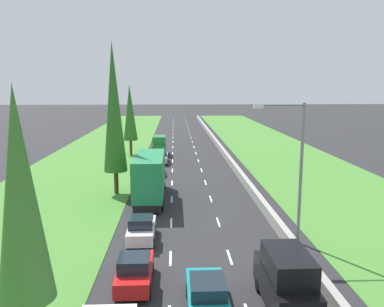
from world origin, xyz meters
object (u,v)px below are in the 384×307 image
object	(u,v)px
poplar_tree_second	(114,108)
street_light_mast	(296,164)
white_hatchback_left_lane	(142,229)
silver_sedan_left_lane	(161,157)
teal_sedan_centre_lane	(207,296)
poplar_tree_third	(130,113)
red_hatchback_left_lane	(135,271)
green_box_truck_left_lane	(150,176)
green_van_left_lane	(159,145)
grey_hatchback_left_lane	(155,167)
black_van_right_lane	(286,280)
poplar_tree_nearest	(20,197)

from	to	relation	value
poplar_tree_second	street_light_mast	bearing A→B (deg)	-43.11
white_hatchback_left_lane	silver_sedan_left_lane	bearing A→B (deg)	89.17
teal_sedan_centre_lane	poplar_tree_third	xyz separation A→B (m)	(-7.78, 40.63, 5.34)
red_hatchback_left_lane	green_box_truck_left_lane	world-z (taller)	green_box_truck_left_lane
green_van_left_lane	red_hatchback_left_lane	bearing A→B (deg)	-89.74
grey_hatchback_left_lane	poplar_tree_second	distance (m)	11.17
teal_sedan_centre_lane	poplar_tree_second	bearing A→B (deg)	109.18
black_van_right_lane	poplar_tree_third	size ratio (longest dim) A/B	0.48
poplar_tree_second	green_van_left_lane	bearing A→B (deg)	81.06
teal_sedan_centre_lane	poplar_tree_second	world-z (taller)	poplar_tree_second
grey_hatchback_left_lane	red_hatchback_left_lane	bearing A→B (deg)	-89.51
grey_hatchback_left_lane	poplar_tree_nearest	distance (m)	30.52
street_light_mast	white_hatchback_left_lane	bearing A→B (deg)	175.62
green_van_left_lane	teal_sedan_centre_lane	distance (m)	40.60
red_hatchback_left_lane	poplar_tree_nearest	world-z (taller)	poplar_tree_nearest
green_van_left_lane	street_light_mast	size ratio (longest dim) A/B	0.54
poplar_tree_second	street_light_mast	xyz separation A→B (m)	(13.01, -12.18, -2.81)
grey_hatchback_left_lane	teal_sedan_centre_lane	distance (m)	27.91
poplar_tree_third	street_light_mast	distance (m)	35.87
green_van_left_lane	poplar_tree_nearest	distance (m)	43.04
silver_sedan_left_lane	poplar_tree_third	bearing A→B (deg)	125.89
grey_hatchback_left_lane	silver_sedan_left_lane	size ratio (longest dim) A/B	0.87
teal_sedan_centre_lane	poplar_tree_nearest	size ratio (longest dim) A/B	0.44
green_van_left_lane	street_light_mast	bearing A→B (deg)	-73.45
white_hatchback_left_lane	street_light_mast	distance (m)	10.71
green_van_left_lane	poplar_tree_third	bearing A→B (deg)	177.36
black_van_right_lane	poplar_tree_nearest	bearing A→B (deg)	-167.19
teal_sedan_centre_lane	silver_sedan_left_lane	bearing A→B (deg)	95.35
green_box_truck_left_lane	street_light_mast	xyz separation A→B (m)	(9.72, -10.01, 3.05)
teal_sedan_centre_lane	poplar_tree_third	world-z (taller)	poplar_tree_third
white_hatchback_left_lane	poplar_tree_nearest	bearing A→B (deg)	-107.45
green_box_truck_left_lane	teal_sedan_centre_lane	world-z (taller)	green_box_truck_left_lane
red_hatchback_left_lane	green_van_left_lane	bearing A→B (deg)	90.26
grey_hatchback_left_lane	street_light_mast	bearing A→B (deg)	-63.98
silver_sedan_left_lane	teal_sedan_centre_lane	bearing A→B (deg)	-84.65
poplar_tree_nearest	silver_sedan_left_lane	bearing A→B (deg)	84.23
white_hatchback_left_lane	street_light_mast	size ratio (longest dim) A/B	0.43
black_van_right_lane	poplar_tree_second	bearing A→B (deg)	117.99
white_hatchback_left_lane	green_box_truck_left_lane	bearing A→B (deg)	89.90
grey_hatchback_left_lane	street_light_mast	distance (m)	22.78
silver_sedan_left_lane	poplar_tree_third	distance (m)	9.44
black_van_right_lane	street_light_mast	distance (m)	8.75
white_hatchback_left_lane	black_van_right_lane	bearing A→B (deg)	-48.84
green_box_truck_left_lane	teal_sedan_centre_lane	bearing A→B (deg)	-78.50
white_hatchback_left_lane	poplar_tree_third	xyz separation A→B (m)	(-4.18, 32.30, 5.32)
white_hatchback_left_lane	grey_hatchback_left_lane	bearing A→B (deg)	90.22
green_box_truck_left_lane	green_van_left_lane	distance (m)	22.86
poplar_tree_third	poplar_tree_nearest	bearing A→B (deg)	-88.84
poplar_tree_nearest	poplar_tree_second	distance (m)	22.06
poplar_tree_nearest	street_light_mast	bearing A→B (deg)	36.90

